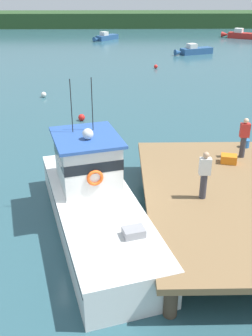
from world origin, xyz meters
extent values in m
plane|color=#2D5660|center=(0.00, 0.00, 0.00)|extent=(200.00, 200.00, 0.00)
cylinder|color=#4C3D2D|center=(2.20, -4.10, 0.50)|extent=(0.36, 0.36, 1.00)
cylinder|color=#4C3D2D|center=(2.20, 4.10, 0.50)|extent=(0.36, 0.36, 1.00)
cube|color=olive|center=(4.80, 0.00, 1.10)|extent=(6.00, 9.00, 0.20)
cube|color=white|center=(0.20, -0.45, 0.55)|extent=(4.62, 8.38, 1.10)
cone|color=white|center=(-1.16, 4.26, 0.55)|extent=(1.56, 2.03, 1.10)
cube|color=black|center=(0.20, -0.45, 1.00)|extent=(4.59, 8.23, 0.12)
cube|color=white|center=(0.20, -0.45, 1.16)|extent=(4.66, 8.39, 0.12)
cube|color=silver|center=(-0.13, 0.71, 2.00)|extent=(2.44, 2.64, 1.80)
cube|color=black|center=(-0.13, 0.71, 2.31)|extent=(2.46, 2.67, 0.36)
cube|color=#2D56A8|center=(-0.13, 0.71, 2.95)|extent=(2.75, 3.00, 0.10)
sphere|color=white|center=(-0.05, 0.42, 3.18)|extent=(0.36, 0.36, 0.36)
cylinder|color=black|center=(-0.61, 1.09, 3.90)|extent=(0.03, 0.03, 1.80)
cylinder|color=black|center=(0.06, 1.28, 3.90)|extent=(0.03, 0.03, 1.80)
cube|color=#939399|center=(1.34, -2.41, 1.28)|extent=(0.70, 0.59, 0.36)
torus|color=orange|center=(0.59, -3.25, 1.16)|extent=(0.69, 0.69, 0.12)
torus|color=#EA5119|center=(0.18, -0.39, 2.00)|extent=(0.55, 0.25, 0.54)
cube|color=orange|center=(5.21, 2.36, 1.36)|extent=(0.69, 0.57, 0.32)
cylinder|color=#2866B2|center=(6.32, 3.91, 1.37)|extent=(0.32, 0.32, 0.34)
cylinder|color=#383842|center=(3.66, -0.31, 1.63)|extent=(0.22, 0.22, 0.86)
cube|color=white|center=(3.66, -0.31, 2.34)|extent=(0.36, 0.22, 0.56)
sphere|color=tan|center=(3.66, -0.31, 2.73)|extent=(0.20, 0.20, 0.20)
cylinder|color=#383842|center=(5.88, 2.91, 1.63)|extent=(0.22, 0.22, 0.86)
cube|color=red|center=(5.88, 2.91, 2.34)|extent=(0.36, 0.22, 0.56)
sphere|color=beige|center=(5.88, 2.91, 2.73)|extent=(0.20, 0.20, 0.20)
cube|color=red|center=(18.70, 46.23, 0.38)|extent=(4.30, 3.24, 0.76)
cone|color=red|center=(16.42, 47.52, 0.38)|extent=(1.29, 1.18, 0.76)
cube|color=silver|center=(18.06, 46.59, 1.05)|extent=(1.44, 1.45, 0.57)
cube|color=#285184|center=(9.75, 33.76, 0.33)|extent=(3.83, 2.44, 0.66)
cone|color=#285184|center=(7.63, 32.91, 0.33)|extent=(1.10, 0.96, 0.66)
cube|color=silver|center=(9.16, 33.53, 0.91)|extent=(1.19, 1.20, 0.50)
cube|color=#285184|center=(-0.54, 45.27, 0.32)|extent=(3.13, 3.37, 0.64)
cone|color=#285184|center=(-1.98, 43.62, 0.32)|extent=(1.05, 1.08, 0.64)
cube|color=silver|center=(-0.94, 44.81, 0.87)|extent=(1.24, 1.24, 0.48)
sphere|color=red|center=(-1.27, 11.02, 0.20)|extent=(0.40, 0.40, 0.40)
sphere|color=silver|center=(-4.40, 16.21, 0.19)|extent=(0.38, 0.38, 0.38)
sphere|color=red|center=(4.50, 26.03, 0.18)|extent=(0.35, 0.35, 0.35)
cube|color=#284723|center=(0.00, 62.00, 1.20)|extent=(120.00, 8.00, 2.40)
camera|label=1|loc=(0.95, -11.41, 7.69)|focal=41.96mm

